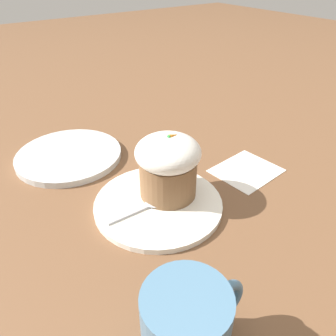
% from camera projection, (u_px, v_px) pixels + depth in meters
% --- Properties ---
extents(ground_plane, '(4.00, 4.00, 0.00)m').
position_uv_depth(ground_plane, '(158.00, 206.00, 0.57)').
color(ground_plane, brown).
extents(dessert_plate, '(0.22, 0.22, 0.01)m').
position_uv_depth(dessert_plate, '(158.00, 204.00, 0.57)').
color(dessert_plate, white).
rests_on(dessert_plate, ground_plane).
extents(carrot_cake, '(0.11, 0.11, 0.12)m').
position_uv_depth(carrot_cake, '(168.00, 165.00, 0.55)').
color(carrot_cake, brown).
rests_on(carrot_cake, dessert_plate).
extents(spoon, '(0.12, 0.04, 0.01)m').
position_uv_depth(spoon, '(153.00, 201.00, 0.56)').
color(spoon, '#B7B7BC').
rests_on(spoon, dessert_plate).
extents(coffee_cup, '(0.13, 0.09, 0.10)m').
position_uv_depth(coffee_cup, '(187.00, 328.00, 0.33)').
color(coffee_cup, teal).
rests_on(coffee_cup, ground_plane).
extents(side_plate, '(0.22, 0.22, 0.01)m').
position_uv_depth(side_plate, '(69.00, 155.00, 0.70)').
color(side_plate, silver).
rests_on(side_plate, ground_plane).
extents(paper_napkin, '(0.13, 0.12, 0.00)m').
position_uv_depth(paper_napkin, '(246.00, 170.00, 0.66)').
color(paper_napkin, white).
rests_on(paper_napkin, ground_plane).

